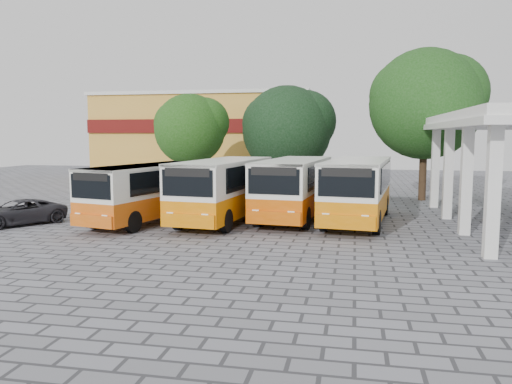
% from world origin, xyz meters
% --- Properties ---
extents(ground, '(90.00, 90.00, 0.00)m').
position_xyz_m(ground, '(0.00, 0.00, 0.00)').
color(ground, slate).
rests_on(ground, ground).
extents(shophouse_block, '(20.40, 10.40, 8.30)m').
position_xyz_m(shophouse_block, '(-11.00, 25.99, 4.16)').
color(shophouse_block, gold).
rests_on(shophouse_block, ground).
extents(bus_far_left, '(4.19, 8.44, 2.89)m').
position_xyz_m(bus_far_left, '(-7.13, 2.14, 1.67)').
color(bus_far_left, '#D1550C').
rests_on(bus_far_left, ground).
extents(bus_centre_left, '(3.51, 8.91, 3.13)m').
position_xyz_m(bus_centre_left, '(-3.44, 3.09, 1.81)').
color(bus_centre_left, orange).
rests_on(bus_centre_left, ground).
extents(bus_centre_right, '(3.42, 8.87, 3.12)m').
position_xyz_m(bus_centre_right, '(-0.02, 4.53, 1.81)').
color(bus_centre_right, '#CF5000').
rests_on(bus_centre_right, ground).
extents(bus_far_right, '(3.68, 9.04, 3.16)m').
position_xyz_m(bus_far_right, '(3.24, 4.05, 1.83)').
color(bus_far_right, '#D57000').
rests_on(bus_far_right, ground).
extents(tree_left, '(5.31, 5.06, 7.32)m').
position_xyz_m(tree_left, '(-8.49, 13.05, 4.96)').
color(tree_left, '#321F0E').
rests_on(tree_left, ground).
extents(tree_middle, '(6.93, 6.60, 8.04)m').
position_xyz_m(tree_middle, '(-1.87, 15.85, 4.97)').
color(tree_middle, '#462E1D').
rests_on(tree_middle, ground).
extents(tree_right, '(7.70, 7.34, 10.10)m').
position_xyz_m(tree_right, '(7.67, 13.89, 6.67)').
color(tree_right, '#412D1C').
rests_on(tree_right, ground).
extents(parked_car, '(4.17, 4.76, 1.22)m').
position_xyz_m(parked_car, '(-13.09, 0.21, 0.61)').
color(parked_car, '#27272C').
rests_on(parked_car, ground).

